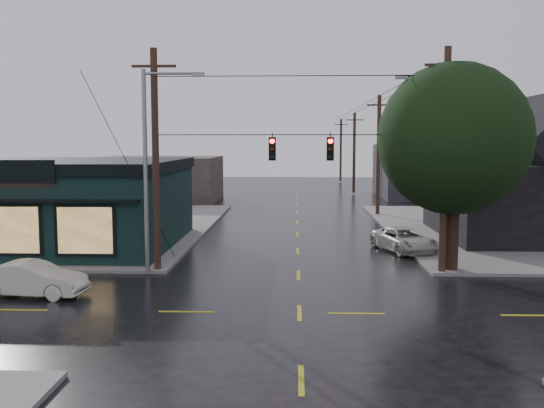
{
  "coord_description": "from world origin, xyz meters",
  "views": [
    {
      "loc": [
        -0.18,
        -20.79,
        6.04
      ],
      "look_at": [
        -1.18,
        5.57,
        3.27
      ],
      "focal_mm": 40.0,
      "sensor_mm": 36.0,
      "label": 1
    }
  ],
  "objects_px": {
    "corner_tree": "(454,139)",
    "utility_pole_nw": "(158,272)",
    "sedan_cream": "(32,279)",
    "utility_pole_ne": "(441,274)",
    "suv_silver": "(404,240)"
  },
  "relations": [
    {
      "from": "utility_pole_nw",
      "to": "sedan_cream",
      "type": "bearing_deg",
      "value": -130.08
    },
    {
      "from": "utility_pole_nw",
      "to": "suv_silver",
      "type": "xyz_separation_m",
      "value": [
        12.31,
        5.59,
        0.65
      ]
    },
    {
      "from": "corner_tree",
      "to": "sedan_cream",
      "type": "bearing_deg",
      "value": -163.66
    },
    {
      "from": "corner_tree",
      "to": "utility_pole_ne",
      "type": "distance_m",
      "value": 6.15
    },
    {
      "from": "suv_silver",
      "to": "utility_pole_ne",
      "type": "bearing_deg",
      "value": -101.71
    },
    {
      "from": "corner_tree",
      "to": "utility_pole_nw",
      "type": "bearing_deg",
      "value": -177.88
    },
    {
      "from": "suv_silver",
      "to": "corner_tree",
      "type": "bearing_deg",
      "value": -95.59
    },
    {
      "from": "sedan_cream",
      "to": "utility_pole_ne",
      "type": "bearing_deg",
      "value": -69.76
    },
    {
      "from": "suv_silver",
      "to": "utility_pole_nw",
      "type": "bearing_deg",
      "value": -174.31
    },
    {
      "from": "sedan_cream",
      "to": "suv_silver",
      "type": "height_order",
      "value": "sedan_cream"
    },
    {
      "from": "sedan_cream",
      "to": "utility_pole_nw",
      "type": "bearing_deg",
      "value": -35.07
    },
    {
      "from": "corner_tree",
      "to": "sedan_cream",
      "type": "relative_size",
      "value": 2.28
    },
    {
      "from": "corner_tree",
      "to": "sedan_cream",
      "type": "height_order",
      "value": "corner_tree"
    },
    {
      "from": "utility_pole_nw",
      "to": "corner_tree",
      "type": "bearing_deg",
      "value": 2.12
    },
    {
      "from": "suv_silver",
      "to": "sedan_cream",
      "type": "bearing_deg",
      "value": -166.54
    }
  ]
}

